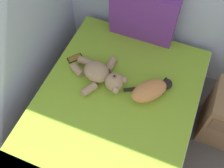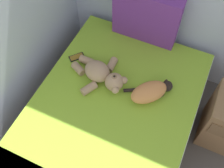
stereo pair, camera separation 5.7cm
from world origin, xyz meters
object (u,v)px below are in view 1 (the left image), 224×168
object	(u,v)px
patterned_cushion	(143,16)
teddy_bear	(102,75)
bed	(112,122)
cat	(151,90)
cell_phone	(75,58)

from	to	relation	value
patterned_cushion	teddy_bear	size ratio (longest dim) A/B	1.15
bed	cat	xyz separation A→B (m)	(0.27, 0.26, 0.34)
bed	patterned_cushion	world-z (taller)	patterned_cushion
cat	cell_phone	world-z (taller)	cat
cat	cell_phone	size ratio (longest dim) A/B	2.58
patterned_cushion	cell_phone	distance (m)	0.78
bed	patterned_cushion	size ratio (longest dim) A/B	3.08
patterned_cushion	cat	distance (m)	0.75
bed	teddy_bear	distance (m)	0.47
teddy_bear	cell_phone	bearing A→B (deg)	158.80
bed	cell_phone	world-z (taller)	cell_phone
cell_phone	patterned_cushion	bearing A→B (deg)	46.99
bed	teddy_bear	world-z (taller)	teddy_bear
cat	teddy_bear	distance (m)	0.47
patterned_cushion	teddy_bear	xyz separation A→B (m)	(-0.15, -0.67, -0.19)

